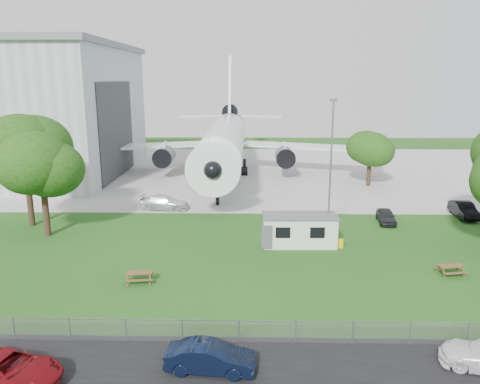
{
  "coord_description": "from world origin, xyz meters",
  "views": [
    {
      "loc": [
        1.52,
        -31.75,
        13.64
      ],
      "look_at": [
        0.7,
        8.0,
        4.0
      ],
      "focal_mm": 35.0,
      "sensor_mm": 36.0,
      "label": 1
    }
  ],
  "objects_px": {
    "site_cabin": "(300,230)",
    "car_centre_sedan": "(210,358)",
    "picnic_east": "(450,275)",
    "airliner": "(225,138)",
    "picnic_west": "(140,282)"
  },
  "relations": [
    {
      "from": "airliner",
      "to": "picnic_east",
      "type": "relative_size",
      "value": 26.52
    },
    {
      "from": "airliner",
      "to": "car_centre_sedan",
      "type": "bearing_deg",
      "value": -87.96
    },
    {
      "from": "airliner",
      "to": "car_centre_sedan",
      "type": "distance_m",
      "value": 48.12
    },
    {
      "from": "site_cabin",
      "to": "picnic_west",
      "type": "xyz_separation_m",
      "value": [
        -11.76,
        -7.76,
        -1.31
      ]
    },
    {
      "from": "picnic_east",
      "to": "car_centre_sedan",
      "type": "distance_m",
      "value": 19.92
    },
    {
      "from": "picnic_east",
      "to": "car_centre_sedan",
      "type": "relative_size",
      "value": 0.42
    },
    {
      "from": "airliner",
      "to": "picnic_west",
      "type": "height_order",
      "value": "airliner"
    },
    {
      "from": "site_cabin",
      "to": "car_centre_sedan",
      "type": "relative_size",
      "value": 1.58
    },
    {
      "from": "site_cabin",
      "to": "car_centre_sedan",
      "type": "bearing_deg",
      "value": -108.88
    },
    {
      "from": "airliner",
      "to": "picnic_east",
      "type": "distance_m",
      "value": 40.8
    },
    {
      "from": "site_cabin",
      "to": "picnic_west",
      "type": "distance_m",
      "value": 14.15
    },
    {
      "from": "airliner",
      "to": "picnic_east",
      "type": "xyz_separation_m",
      "value": [
        17.9,
        -36.29,
        -5.27
      ]
    },
    {
      "from": "airliner",
      "to": "car_centre_sedan",
      "type": "height_order",
      "value": "airliner"
    },
    {
      "from": "picnic_east",
      "to": "car_centre_sedan",
      "type": "height_order",
      "value": "car_centre_sedan"
    },
    {
      "from": "airliner",
      "to": "picnic_east",
      "type": "bearing_deg",
      "value": -63.75
    }
  ]
}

